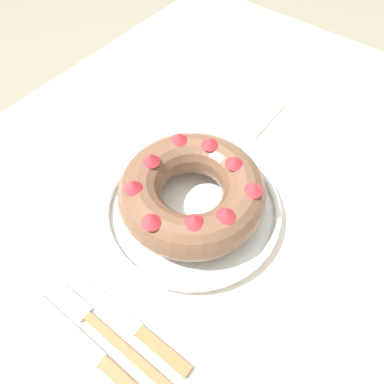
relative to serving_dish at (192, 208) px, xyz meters
The scene contains 8 objects.
ground_plane 0.79m from the serving_dish, 154.20° to the right, with size 8.00×8.00×0.00m, color gray.
dining_table 0.12m from the serving_dish, 154.20° to the right, with size 1.33×0.94×0.78m.
serving_dish is the anchor object (origin of this frame).
bundt_cake 0.05m from the serving_dish, 130.85° to the right, with size 0.23×0.23×0.08m.
fork 0.23m from the serving_dish, behind, with size 0.02×0.21×0.01m.
serving_knife 0.26m from the serving_dish, 168.15° to the right, with size 0.02×0.24×0.01m.
cake_knife 0.21m from the serving_dish, 162.04° to the right, with size 0.02×0.19×0.01m.
napkin 0.27m from the serving_dish, 10.86° to the left, with size 0.13×0.09×0.00m, color beige.
Camera 1 is at (-0.24, -0.19, 1.30)m, focal length 35.00 mm.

